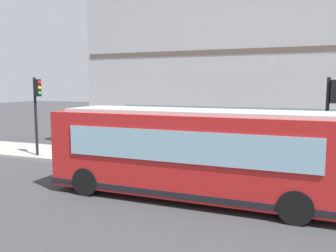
{
  "coord_description": "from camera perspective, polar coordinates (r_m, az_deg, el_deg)",
  "views": [
    {
      "loc": [
        -11.68,
        -3.73,
        3.89
      ],
      "look_at": [
        3.15,
        1.96,
        2.05
      ],
      "focal_mm": 37.47,
      "sensor_mm": 36.0,
      "label": 1
    }
  ],
  "objects": [
    {
      "name": "traffic_light_near_corner",
      "position": [
        14.94,
        24.96,
        2.49
      ],
      "size": [
        0.32,
        0.49,
        4.06
      ],
      "color": "black",
      "rests_on": "sidewalk_curb"
    },
    {
      "name": "fire_hydrant",
      "position": [
        15.25,
        14.67,
        -6.4
      ],
      "size": [
        0.35,
        0.35,
        0.74
      ],
      "color": "gold",
      "rests_on": "sidewalk_curb"
    },
    {
      "name": "newspaper_vending_box",
      "position": [
        18.98,
        -7.8,
        -3.42
      ],
      "size": [
        0.44,
        0.42,
        0.9
      ],
      "color": "#197233",
      "rests_on": "sidewalk_curb"
    },
    {
      "name": "pedestrian_near_hydrant",
      "position": [
        16.24,
        4.22,
        -2.98
      ],
      "size": [
        0.32,
        0.32,
        1.79
      ],
      "color": "gold",
      "rests_on": "sidewalk_curb"
    },
    {
      "name": "city_bus_nearside",
      "position": [
        12.1,
        4.03,
        -4.53
      ],
      "size": [
        2.77,
        10.09,
        3.07
      ],
      "color": "red",
      "rests_on": "ground"
    },
    {
      "name": "sidewalk_curb",
      "position": [
        16.92,
        7.77,
        -6.48
      ],
      "size": [
        3.56,
        40.0,
        0.15
      ],
      "primitive_type": "cube",
      "color": "#9E9991",
      "rests_on": "ground"
    },
    {
      "name": "pedestrian_near_building_entrance",
      "position": [
        15.61,
        12.02,
        -3.96
      ],
      "size": [
        0.32,
        0.32,
        1.6
      ],
      "color": "#B23338",
      "rests_on": "sidewalk_curb"
    },
    {
      "name": "traffic_light_down_block",
      "position": [
        19.84,
        -20.54,
        3.76
      ],
      "size": [
        0.32,
        0.49,
        4.17
      ],
      "color": "black",
      "rests_on": "sidewalk_curb"
    },
    {
      "name": "pedestrian_by_light_pole",
      "position": [
        19.99,
        -12.97,
        -1.27
      ],
      "size": [
        0.32,
        0.32,
        1.82
      ],
      "color": "#3359A5",
      "rests_on": "sidewalk_curb"
    },
    {
      "name": "building_corner",
      "position": [
        21.56,
        11.16,
        9.63
      ],
      "size": [
        6.8,
        16.32,
        10.17
      ],
      "color": "#A8A8AD",
      "rests_on": "ground"
    },
    {
      "name": "ground",
      "position": [
        12.86,
        3.2,
        -11.0
      ],
      "size": [
        120.0,
        120.0,
        0.0
      ],
      "primitive_type": "plane",
      "color": "#38383A"
    }
  ]
}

